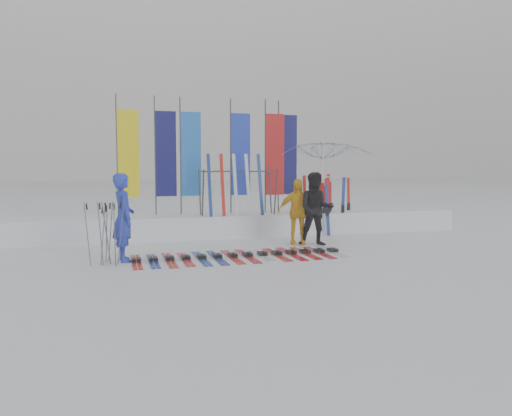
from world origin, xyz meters
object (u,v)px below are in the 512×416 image
object	(u,v)px
person_black	(316,209)
ski_row	(240,255)
person_yellow	(297,212)
ski_rack	(238,186)
person_blue	(123,217)
tent_canopy	(323,184)

from	to	relation	value
person_black	ski_row	distance (m)	2.54
person_yellow	ski_rack	bearing A→B (deg)	139.58
ski_rack	person_black	bearing A→B (deg)	-53.47
person_blue	ski_rack	size ratio (longest dim) A/B	0.87
person_yellow	ski_row	size ratio (longest dim) A/B	0.36
person_blue	person_yellow	bearing A→B (deg)	-83.35
person_blue	person_yellow	distance (m)	4.30
person_black	ski_row	size ratio (longest dim) A/B	0.40
person_blue	person_black	world-z (taller)	person_blue
ski_row	person_blue	bearing A→B (deg)	175.20
person_black	person_yellow	bearing A→B (deg)	162.62
tent_canopy	ski_rack	size ratio (longest dim) A/B	1.51
person_black	person_yellow	distance (m)	0.49
ski_row	person_black	bearing A→B (deg)	24.99
person_black	tent_canopy	bearing A→B (deg)	83.94
person_blue	person_black	bearing A→B (deg)	-88.16
person_yellow	tent_canopy	xyz separation A→B (m)	(1.74, 2.37, 0.58)
person_blue	ski_rack	world-z (taller)	ski_rack
person_blue	tent_canopy	bearing A→B (deg)	-67.73
ski_rack	ski_row	bearing A→B (deg)	-103.36
person_blue	ski_row	world-z (taller)	person_blue
person_blue	ski_rack	bearing A→B (deg)	-56.14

